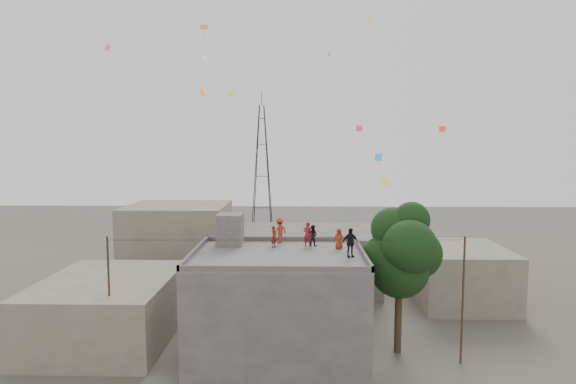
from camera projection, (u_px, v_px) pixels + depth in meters
name	position (u px, v px, depth m)	size (l,w,h in m)	color
ground	(279.00, 354.00, 28.80)	(140.00, 140.00, 0.00)	#49443C
main_building	(278.00, 305.00, 28.50)	(10.00, 8.00, 6.10)	#4A4745
parapet	(278.00, 252.00, 28.19)	(10.00, 8.00, 0.30)	#4A4745
stair_head_box	(230.00, 229.00, 30.77)	(1.60, 1.80, 2.00)	#4A4745
neighbor_west	(109.00, 309.00, 30.84)	(8.00, 10.00, 4.00)	#6A6154
neighbor_north	(308.00, 259.00, 42.44)	(12.00, 9.00, 5.00)	#4A4745
neighbor_northwest	(178.00, 242.00, 44.60)	(9.00, 8.00, 7.00)	#6A6154
neighbor_east	(459.00, 275.00, 38.23)	(7.00, 8.00, 4.40)	#6A6154
tree	(402.00, 253.00, 28.64)	(4.90, 4.60, 9.10)	black
utility_line	(286.00, 299.00, 27.17)	(20.12, 0.62, 7.40)	black
transmission_tower	(262.00, 169.00, 67.81)	(2.97, 2.97, 20.01)	black
person_red_adult	(308.00, 234.00, 30.28)	(0.57, 0.37, 1.56)	maroon
person_orange_child	(339.00, 239.00, 29.60)	(0.62, 0.40, 1.27)	#A02F12
person_dark_child	(313.00, 235.00, 30.52)	(0.65, 0.51, 1.34)	black
person_dark_adult	(350.00, 243.00, 27.43)	(0.98, 0.41, 1.68)	black
person_orange_adult	(280.00, 230.00, 31.51)	(1.05, 0.60, 1.63)	#AE3513
person_red_child	(274.00, 237.00, 30.05)	(0.49, 0.32, 1.36)	maroon
kites	(297.00, 102.00, 33.76)	(23.12, 16.74, 12.63)	orange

